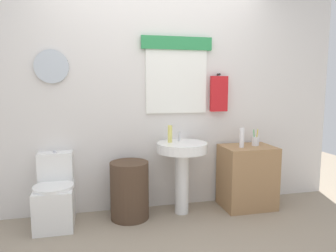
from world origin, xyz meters
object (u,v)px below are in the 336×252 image
lotion_bottle (242,138)px  soap_bottle (170,134)px  toilet (55,197)px  wooden_cabinet (247,177)px  laundry_hamper (130,190)px  pedestal_sink (182,160)px  toothbrush_cup (255,141)px

lotion_bottle → soap_bottle: bearing=173.5°
toilet → wooden_cabinet: size_ratio=1.03×
laundry_hamper → wooden_cabinet: bearing=0.0°
toilet → wooden_cabinet: toilet is taller
wooden_cabinet → soap_bottle: soap_bottle is taller
pedestal_sink → lotion_bottle: lotion_bottle is taller
toilet → lotion_bottle: lotion_bottle is taller
pedestal_sink → toilet: bearing=178.6°
pedestal_sink → toothbrush_cup: (0.87, 0.02, 0.16)m
pedestal_sink → lotion_bottle: bearing=-3.4°
lotion_bottle → wooden_cabinet: bearing=21.7°
toilet → pedestal_sink: (1.30, -0.03, 0.32)m
toothbrush_cup → laundry_hamper: bearing=-179.2°
soap_bottle → toothbrush_cup: size_ratio=0.99×
wooden_cabinet → pedestal_sink: bearing=180.0°
soap_bottle → pedestal_sink: bearing=-22.6°
toilet → lotion_bottle: bearing=-2.1°
pedestal_sink → lotion_bottle: 0.71m
laundry_hamper → lotion_bottle: bearing=-1.9°
toilet → soap_bottle: soap_bottle is taller
wooden_cabinet → lotion_bottle: size_ratio=3.24×
toilet → laundry_hamper: 0.74m
toothbrush_cup → lotion_bottle: bearing=-163.3°
laundry_hamper → toothbrush_cup: (1.44, 0.02, 0.46)m
lotion_bottle → pedestal_sink: bearing=176.6°
laundry_hamper → toothbrush_cup: toothbrush_cup is taller
soap_bottle → toothbrush_cup: bearing=-1.7°
toilet → toothbrush_cup: size_ratio=3.91×
pedestal_sink → soap_bottle: (-0.12, 0.05, 0.28)m
pedestal_sink → soap_bottle: bearing=157.4°
toilet → wooden_cabinet: bearing=-0.9°
wooden_cabinet → laundry_hamper: bearing=180.0°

